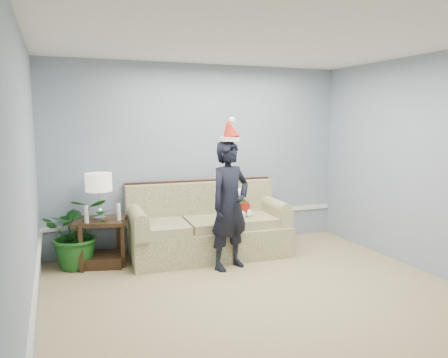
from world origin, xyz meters
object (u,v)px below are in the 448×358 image
table_lamp (99,184)px  sofa (208,229)px  side_table (101,247)px  teddy_bear (240,206)px  man (230,205)px  houseplant (78,232)px

table_lamp → sofa: bearing=-3.8°
side_table → teddy_bear: bearing=-6.0°
table_lamp → man: man is taller
houseplant → teddy_bear: bearing=-5.9°
teddy_bear → table_lamp: bearing=152.2°
side_table → teddy_bear: size_ratio=1.72×
sofa → teddy_bear: bearing=-12.1°
sofa → man: (0.08, -0.63, 0.46)m
sofa → table_lamp: size_ratio=3.70×
side_table → table_lamp: 0.84m
side_table → houseplant: 0.36m
sofa → side_table: (-1.46, 0.08, -0.12)m
man → teddy_bear: size_ratio=3.79×
table_lamp → man: 1.71m
table_lamp → houseplant: size_ratio=0.65×
sofa → side_table: bearing=179.6°
houseplant → side_table: bearing=-4.7°
table_lamp → houseplant: bearing=177.9°
man → teddy_bear: (0.36, 0.51, -0.13)m
houseplant → sofa: bearing=-3.5°
sofa → man: man is taller
sofa → houseplant: 1.74m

